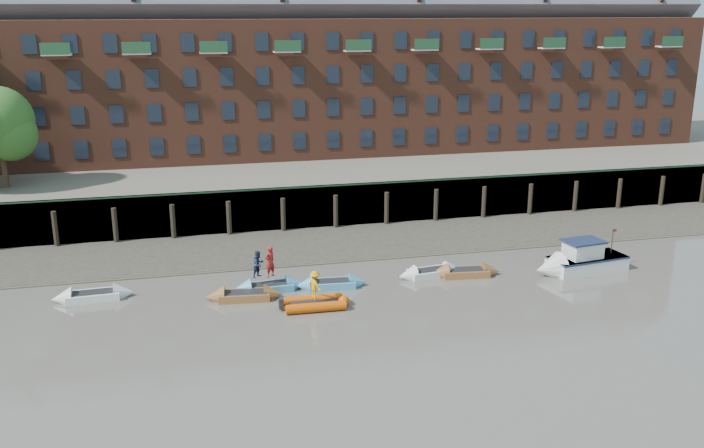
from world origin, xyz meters
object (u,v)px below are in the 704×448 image
object	(u,v)px
rowboat_2	(244,296)
person_rib_crew	(315,285)
rowboat_6	(465,272)
rowboat_0	(93,296)
rowboat_3	(269,287)
rowboat_4	(332,284)
motor_launch	(574,262)
person_rower_b	(259,264)
rib_tender	(317,303)
person_rower_a	(270,262)
rowboat_5	(431,273)

from	to	relation	value
rowboat_2	person_rib_crew	distance (m)	4.52
rowboat_6	rowboat_0	bearing A→B (deg)	-176.68
rowboat_2	rowboat_3	bearing A→B (deg)	40.04
rowboat_2	rowboat_6	xyz separation A→B (m)	(13.83, 0.72, -0.00)
rowboat_4	motor_launch	distance (m)	15.52
rowboat_6	motor_launch	distance (m)	7.02
motor_launch	person_rib_crew	world-z (taller)	person_rib_crew
rowboat_2	person_rower_b	distance (m)	2.11
rowboat_3	motor_launch	xyz separation A→B (m)	(19.24, -1.23, 0.44)
rib_tender	motor_launch	bearing A→B (deg)	8.11
rib_tender	person_rower_a	xyz separation A→B (m)	(-2.18, 3.30, 1.53)
rowboat_2	rowboat_6	distance (m)	13.85
rowboat_0	motor_launch	size ratio (longest dim) A/B	0.71
rowboat_2	rowboat_3	size ratio (longest dim) A/B	1.04
rowboat_3	person_rower_a	distance (m)	1.58
rowboat_4	rowboat_5	distance (m)	6.46
rowboat_2	motor_launch	size ratio (longest dim) A/B	0.70
rowboat_4	rib_tender	xyz separation A→B (m)	(-1.44, -2.90, 0.06)
rib_tender	person_rib_crew	bearing A→B (deg)	-146.92
rowboat_2	person_rib_crew	world-z (taller)	person_rib_crew
person_rib_crew	rowboat_3	bearing A→B (deg)	9.23
rib_tender	motor_launch	world-z (taller)	motor_launch
rib_tender	person_rib_crew	world-z (taller)	person_rib_crew
rowboat_6	person_rower_a	xyz separation A→B (m)	(-12.17, 0.39, 1.57)
motor_launch	rowboat_5	bearing A→B (deg)	-16.64
rowboat_5	rowboat_6	world-z (taller)	rowboat_6
rowboat_4	person_rib_crew	distance (m)	3.56
rowboat_6	motor_launch	bearing A→B (deg)	-0.96
rowboat_3	person_rower_b	world-z (taller)	person_rower_b
person_rower_b	rowboat_6	bearing A→B (deg)	-42.34
rowboat_3	rowboat_4	bearing A→B (deg)	-7.85
rowboat_5	motor_launch	world-z (taller)	motor_launch
rowboat_0	person_rib_crew	bearing A→B (deg)	-21.60
motor_launch	person_rower_b	size ratio (longest dim) A/B	4.01
person_rower_a	rib_tender	bearing A→B (deg)	87.85
rowboat_0	rowboat_2	size ratio (longest dim) A/B	1.00
rowboat_2	person_rib_crew	xyz separation A→B (m)	(3.73, -2.26, 1.17)
rowboat_0	rowboat_6	xyz separation A→B (m)	(22.32, -1.25, -0.00)
rowboat_0	person_rower_a	world-z (taller)	person_rower_a
rowboat_0	rowboat_5	world-z (taller)	rowboat_0
person_rower_a	person_rib_crew	world-z (taller)	person_rower_a
rowboat_2	rib_tender	size ratio (longest dim) A/B	1.25
rowboat_2	motor_launch	xyz separation A→B (m)	(20.78, -0.19, 0.43)
rowboat_2	rowboat_6	world-z (taller)	same
rowboat_4	person_rib_crew	size ratio (longest dim) A/B	2.71
rowboat_0	rib_tender	world-z (taller)	rowboat_0
rowboat_0	motor_launch	world-z (taller)	motor_launch
rowboat_5	person_rib_crew	world-z (taller)	person_rib_crew
rowboat_0	rowboat_4	distance (m)	13.83
rowboat_3	motor_launch	world-z (taller)	motor_launch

